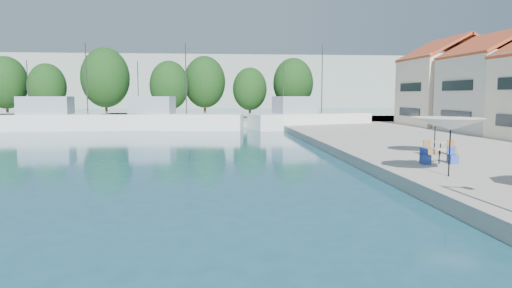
{
  "coord_description": "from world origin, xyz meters",
  "views": [
    {
      "loc": [
        -1.79,
        2.76,
        3.97
      ],
      "look_at": [
        0.4,
        26.0,
        1.45
      ],
      "focal_mm": 32.0,
      "sensor_mm": 36.0,
      "label": 1
    }
  ],
  "objects": [
    {
      "name": "quay_far",
      "position": [
        -8.0,
        67.0,
        0.3
      ],
      "size": [
        90.0,
        16.0,
        0.6
      ],
      "primitive_type": "cube",
      "color": "gray",
      "rests_on": "ground"
    },
    {
      "name": "hill_west",
      "position": [
        -30.0,
        160.0,
        8.0
      ],
      "size": [
        180.0,
        40.0,
        16.0
      ],
      "primitive_type": "cube",
      "color": "gray",
      "rests_on": "ground"
    },
    {
      "name": "hill_east",
      "position": [
        40.0,
        180.0,
        6.0
      ],
      "size": [
        140.0,
        40.0,
        12.0
      ],
      "primitive_type": "cube",
      "color": "gray",
      "rests_on": "ground"
    },
    {
      "name": "building_05",
      "position": [
        24.0,
        42.0,
        5.26
      ],
      "size": [
        8.4,
        8.8,
        9.7
      ],
      "color": "beige",
      "rests_on": "quay_right"
    },
    {
      "name": "building_06",
      "position": [
        24.0,
        51.0,
        5.5
      ],
      "size": [
        9.0,
        8.8,
        10.2
      ],
      "color": "#F7E1C5",
      "rests_on": "quay_right"
    },
    {
      "name": "trawler_02",
      "position": [
        -18.34,
        56.43,
        1.07
      ],
      "size": [
        18.26,
        5.77,
        10.2
      ],
      "rotation": [
        0.0,
        0.0,
        0.06
      ],
      "color": "silver",
      "rests_on": "ground"
    },
    {
      "name": "trawler_03",
      "position": [
        -6.8,
        55.93,
        1.07
      ],
      "size": [
        16.35,
        6.48,
        10.2
      ],
      "rotation": [
        0.0,
        0.0,
        -0.15
      ],
      "color": "white",
      "rests_on": "ground"
    },
    {
      "name": "trawler_04",
      "position": [
        9.36,
        55.69,
        1.07
      ],
      "size": [
        15.15,
        8.16,
        10.2
      ],
      "rotation": [
        0.0,
        0.0,
        0.31
      ],
      "color": "silver",
      "rests_on": "ground"
    },
    {
      "name": "tree_02",
      "position": [
        -31.08,
        71.09,
        5.71
      ],
      "size": [
        5.98,
        5.98,
        8.85
      ],
      "color": "#3F2B19",
      "rests_on": "quay_far"
    },
    {
      "name": "tree_03",
      "position": [
        -25.12,
        70.01,
        5.11
      ],
      "size": [
        5.28,
        5.28,
        7.81
      ],
      "color": "#3F2B19",
      "rests_on": "quay_far"
    },
    {
      "name": "tree_04",
      "position": [
        -16.98,
        69.83,
        6.4
      ],
      "size": [
        6.79,
        6.79,
        10.05
      ],
      "color": "#3F2B19",
      "rests_on": "quay_far"
    },
    {
      "name": "tree_05",
      "position": [
        -7.88,
        68.11,
        5.3
      ],
      "size": [
        5.51,
        5.51,
        8.15
      ],
      "color": "#3F2B19",
      "rests_on": "quay_far"
    },
    {
      "name": "tree_06",
      "position": [
        -2.99,
        71.85,
        5.88
      ],
      "size": [
        6.18,
        6.18,
        9.15
      ],
      "color": "#3F2B19",
      "rests_on": "quay_far"
    },
    {
      "name": "tree_07",
      "position": [
        3.56,
        68.99,
        4.82
      ],
      "size": [
        4.94,
        4.94,
        7.32
      ],
      "color": "#3F2B19",
      "rests_on": "quay_far"
    },
    {
      "name": "tree_08",
      "position": [
        10.06,
        69.93,
        5.68
      ],
      "size": [
        5.95,
        5.95,
        8.8
      ],
      "color": "#3F2B19",
      "rests_on": "quay_far"
    },
    {
      "name": "umbrella_white",
      "position": [
        7.93,
        20.61,
        2.78
      ],
      "size": [
        2.82,
        2.82,
        2.43
      ],
      "color": "black",
      "rests_on": "quay_right"
    },
    {
      "name": "umbrella_cream",
      "position": [
        10.73,
        27.44,
        2.47
      ],
      "size": [
        2.83,
        2.83,
        2.12
      ],
      "color": "black",
      "rests_on": "quay_right"
    },
    {
      "name": "cafe_table_02",
      "position": [
        9.22,
        23.91,
        0.89
      ],
      "size": [
        1.82,
        0.7,
        0.76
      ],
      "color": "black",
      "rests_on": "quay_right"
    },
    {
      "name": "cafe_table_03",
      "position": [
        10.87,
        27.0,
        0.89
      ],
      "size": [
        1.82,
        0.7,
        0.76
      ],
      "color": "black",
      "rests_on": "quay_right"
    }
  ]
}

